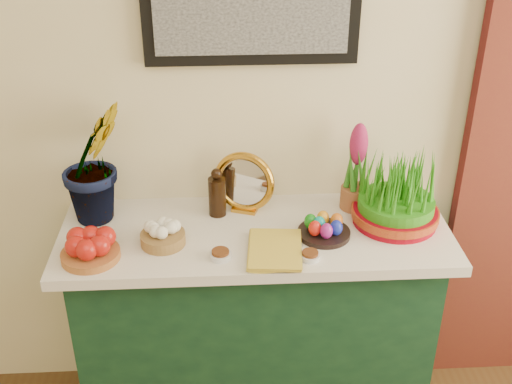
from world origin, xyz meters
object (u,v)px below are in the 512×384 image
(book, at_px, (248,249))
(hyacinth_green, at_px, (92,144))
(sideboard, at_px, (255,328))
(mirror, at_px, (244,183))
(wheatgrass_sabzeh, at_px, (397,195))

(book, bearing_deg, hyacinth_green, 158.23)
(sideboard, xyz_separation_m, mirror, (-0.03, 0.14, 0.58))
(sideboard, height_order, wheatgrass_sabzeh, wheatgrass_sabzeh)
(sideboard, distance_m, wheatgrass_sabzeh, 0.77)
(book, bearing_deg, sideboard, 82.80)
(sideboard, relative_size, hyacinth_green, 2.20)
(sideboard, distance_m, mirror, 0.60)
(sideboard, xyz_separation_m, wheatgrass_sabzeh, (0.51, 0.02, 0.58))
(book, distance_m, wheatgrass_sabzeh, 0.58)
(hyacinth_green, distance_m, wheatgrass_sabzeh, 1.10)
(mirror, distance_m, wheatgrass_sabzeh, 0.56)
(sideboard, distance_m, book, 0.51)
(mirror, relative_size, wheatgrass_sabzeh, 0.75)
(mirror, xyz_separation_m, book, (0.00, -0.29, -0.10))
(sideboard, xyz_separation_m, hyacinth_green, (-0.56, 0.12, 0.76))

